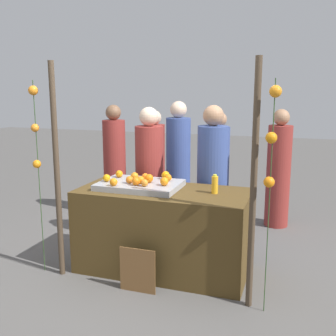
{
  "coord_description": "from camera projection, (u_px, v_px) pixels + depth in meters",
  "views": [
    {
      "loc": [
        1.32,
        -3.73,
        1.88
      ],
      "look_at": [
        0.0,
        0.15,
        1.06
      ],
      "focal_mm": 43.14,
      "sensor_mm": 36.0,
      "label": 1
    }
  ],
  "objects": [
    {
      "name": "stall_counter",
      "position": [
        163.0,
        230.0,
        4.16
      ],
      "size": [
        1.73,
        0.79,
        0.86
      ],
      "primitive_type": "cube",
      "color": "#4C3819",
      "rests_on": "ground_plane"
    },
    {
      "name": "orange_tray",
      "position": [
        140.0,
        185.0,
        4.17
      ],
      "size": [
        0.83,
        0.57,
        0.06
      ],
      "primitive_type": "cube",
      "color": "#9EA0A5",
      "rests_on": "stall_counter"
    },
    {
      "name": "vendor_right",
      "position": [
        212.0,
        186.0,
        4.55
      ],
      "size": [
        0.34,
        0.34,
        1.69
      ],
      "color": "#384C8C",
      "rests_on": "ground_plane"
    },
    {
      "name": "chalkboard_sign",
      "position": [
        138.0,
        271.0,
        3.74
      ],
      "size": [
        0.35,
        0.03,
        0.44
      ],
      "color": "brown",
      "rests_on": "ground_plane"
    },
    {
      "name": "crowd_person_3",
      "position": [
        155.0,
        165.0,
        6.09
      ],
      "size": [
        0.31,
        0.31,
        1.54
      ],
      "color": "maroon",
      "rests_on": "ground_plane"
    },
    {
      "name": "crowd_person_0",
      "position": [
        178.0,
        166.0,
        5.65
      ],
      "size": [
        0.34,
        0.34,
        1.69
      ],
      "color": "#384C8C",
      "rests_on": "ground_plane"
    },
    {
      "name": "orange_0",
      "position": [
        114.0,
        182.0,
        4.0
      ],
      "size": [
        0.08,
        0.08,
        0.08
      ],
      "primitive_type": "sphere",
      "color": "orange",
      "rests_on": "orange_tray"
    },
    {
      "name": "crowd_person_2",
      "position": [
        218.0,
        169.0,
        5.81
      ],
      "size": [
        0.31,
        0.31,
        1.54
      ],
      "color": "#384C8C",
      "rests_on": "ground_plane"
    },
    {
      "name": "orange_4",
      "position": [
        129.0,
        180.0,
        4.1
      ],
      "size": [
        0.08,
        0.08,
        0.08
      ],
      "primitive_type": "sphere",
      "color": "orange",
      "rests_on": "orange_tray"
    },
    {
      "name": "canopy_post_left",
      "position": [
        57.0,
        173.0,
        3.93
      ],
      "size": [
        0.06,
        0.06,
        2.12
      ],
      "primitive_type": "cylinder",
      "color": "#473828",
      "rests_on": "ground_plane"
    },
    {
      "name": "orange_5",
      "position": [
        166.0,
        175.0,
        4.29
      ],
      "size": [
        0.09,
        0.09,
        0.09
      ],
      "primitive_type": "sphere",
      "color": "orange",
      "rests_on": "orange_tray"
    },
    {
      "name": "garland_strand_right",
      "position": [
        272.0,
        138.0,
        3.15
      ],
      "size": [
        0.11,
        0.1,
        1.95
      ],
      "color": "#2D4C23",
      "rests_on": "ground_plane"
    },
    {
      "name": "orange_6",
      "position": [
        119.0,
        174.0,
        4.37
      ],
      "size": [
        0.08,
        0.08,
        0.08
      ],
      "primitive_type": "sphere",
      "color": "orange",
      "rests_on": "orange_tray"
    },
    {
      "name": "juice_bottle",
      "position": [
        215.0,
        185.0,
        3.94
      ],
      "size": [
        0.06,
        0.06,
        0.19
      ],
      "color": "gold",
      "rests_on": "stall_counter"
    },
    {
      "name": "orange_2",
      "position": [
        149.0,
        178.0,
        4.13
      ],
      "size": [
        0.09,
        0.09,
        0.09
      ],
      "primitive_type": "sphere",
      "color": "orange",
      "rests_on": "orange_tray"
    },
    {
      "name": "orange_12",
      "position": [
        136.0,
        181.0,
        4.02
      ],
      "size": [
        0.08,
        0.08,
        0.08
      ],
      "primitive_type": "sphere",
      "color": "orange",
      "rests_on": "orange_tray"
    },
    {
      "name": "orange_9",
      "position": [
        164.0,
        181.0,
        4.01
      ],
      "size": [
        0.08,
        0.08,
        0.08
      ],
      "primitive_type": "sphere",
      "color": "orange",
      "rests_on": "orange_tray"
    },
    {
      "name": "crowd_person_1",
      "position": [
        278.0,
        173.0,
        5.45
      ],
      "size": [
        0.32,
        0.32,
        1.6
      ],
      "color": "maroon",
      "rests_on": "ground_plane"
    },
    {
      "name": "orange_11",
      "position": [
        135.0,
        176.0,
        4.25
      ],
      "size": [
        0.08,
        0.08,
        0.08
      ],
      "primitive_type": "sphere",
      "color": "orange",
      "rests_on": "orange_tray"
    },
    {
      "name": "ground_plane",
      "position": [
        163.0,
        269.0,
        4.25
      ],
      "size": [
        24.0,
        24.0,
        0.0
      ],
      "primitive_type": "plane",
      "color": "#565451"
    },
    {
      "name": "vendor_left",
      "position": [
        149.0,
        181.0,
        4.84
      ],
      "size": [
        0.33,
        0.33,
        1.65
      ],
      "color": "maroon",
      "rests_on": "ground_plane"
    },
    {
      "name": "orange_1",
      "position": [
        145.0,
        177.0,
        4.25
      ],
      "size": [
        0.07,
        0.07,
        0.07
      ],
      "primitive_type": "sphere",
      "color": "orange",
      "rests_on": "orange_tray"
    },
    {
      "name": "canopy_post_right",
      "position": [
        253.0,
        188.0,
        3.34
      ],
      "size": [
        0.06,
        0.06,
        2.12
      ],
      "primitive_type": "cylinder",
      "color": "#473828",
      "rests_on": "ground_plane"
    },
    {
      "name": "orange_3",
      "position": [
        145.0,
        183.0,
        3.98
      ],
      "size": [
        0.07,
        0.07,
        0.07
      ],
      "primitive_type": "sphere",
      "color": "orange",
      "rests_on": "orange_tray"
    },
    {
      "name": "garland_strand_left",
      "position": [
        35.0,
        126.0,
        3.91
      ],
      "size": [
        0.1,
        0.09,
        1.95
      ],
      "color": "#2D4C23",
      "rests_on": "ground_plane"
    },
    {
      "name": "orange_10",
      "position": [
        107.0,
        178.0,
        4.18
      ],
      "size": [
        0.08,
        0.08,
        0.08
      ],
      "primitive_type": "sphere",
      "color": "orange",
      "rests_on": "orange_tray"
    },
    {
      "name": "orange_8",
      "position": [
        141.0,
        180.0,
        4.09
      ],
      "size": [
        0.08,
        0.08,
        0.08
      ],
      "primitive_type": "sphere",
      "color": "orange",
      "rests_on": "orange_tray"
    },
    {
      "name": "orange_7",
      "position": [
        168.0,
        178.0,
        4.21
      ],
      "size": [
        0.07,
        0.07,
        0.07
      ],
      "primitive_type": "sphere",
      "color": "orange",
      "rests_on": "orange_tray"
    },
    {
      "name": "crowd_person_4",
      "position": [
        115.0,
        165.0,
        5.92
      ],
      "size": [
        0.33,
        0.33,
        1.63
      ],
      "color": "maroon",
      "rests_on": "ground_plane"
    }
  ]
}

